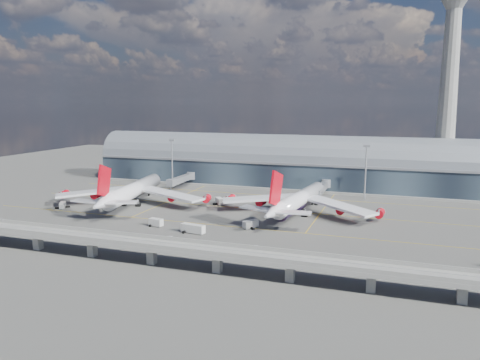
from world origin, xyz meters
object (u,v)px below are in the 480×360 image
(floodlight_mast_left, at_px, (172,162))
(service_truck_4, at_px, (302,195))
(service_truck_1, at_px, (156,222))
(service_truck_5, at_px, (219,201))
(cargo_train_0, at_px, (261,250))
(service_truck_2, at_px, (193,229))
(floodlight_mast_right, at_px, (366,171))
(airliner_left, at_px, (132,191))
(control_tower, at_px, (448,88))
(service_truck_3, at_px, (251,224))
(cargo_train_1, at_px, (178,241))
(airliner_right, at_px, (299,201))
(service_truck_0, at_px, (62,205))

(floodlight_mast_left, distance_m, service_truck_4, 73.21)
(service_truck_4, bearing_deg, service_truck_1, -109.08)
(service_truck_5, bearing_deg, cargo_train_0, -97.28)
(service_truck_2, distance_m, service_truck_5, 46.96)
(service_truck_1, relative_size, service_truck_4, 0.99)
(floodlight_mast_right, bearing_deg, cargo_train_0, -104.59)
(airliner_left, bearing_deg, control_tower, 18.92)
(floodlight_mast_right, distance_m, service_truck_4, 31.37)
(service_truck_3, relative_size, cargo_train_0, 0.86)
(cargo_train_0, bearing_deg, cargo_train_1, 73.27)
(airliner_left, height_order, service_truck_4, airliner_left)
(floodlight_mast_left, bearing_deg, airliner_right, -26.81)
(control_tower, distance_m, service_truck_5, 123.18)
(service_truck_1, xyz_separation_m, service_truck_4, (40.64, 67.24, -0.00))
(cargo_train_0, bearing_deg, airliner_right, -17.26)
(floodlight_mast_left, bearing_deg, service_truck_1, -67.12)
(service_truck_1, distance_m, service_truck_5, 43.30)
(service_truck_1, height_order, service_truck_5, service_truck_1)
(control_tower, relative_size, floodlight_mast_right, 4.01)
(control_tower, bearing_deg, service_truck_5, -148.05)
(floodlight_mast_right, bearing_deg, service_truck_1, -132.88)
(cargo_train_0, bearing_deg, control_tower, -43.11)
(floodlight_mast_left, xyz_separation_m, airliner_right, (76.92, -38.87, -7.86))
(cargo_train_0, bearing_deg, service_truck_1, 53.46)
(floodlight_mast_left, bearing_deg, airliner_left, -85.40)
(floodlight_mast_left, bearing_deg, floodlight_mast_right, 0.00)
(cargo_train_1, bearing_deg, service_truck_4, -33.15)
(floodlight_mast_left, xyz_separation_m, floodlight_mast_right, (100.00, 0.00, 0.00))
(floodlight_mast_right, xyz_separation_m, service_truck_1, (-68.76, -74.04, -12.13))
(control_tower, bearing_deg, floodlight_mast_left, -168.28)
(airliner_right, relative_size, cargo_train_1, 7.25)
(floodlight_mast_left, distance_m, cargo_train_0, 119.03)
(airliner_right, height_order, service_truck_3, airliner_right)
(service_truck_0, xyz_separation_m, service_truck_3, (86.45, -4.02, 0.11))
(service_truck_0, bearing_deg, cargo_train_0, -50.09)
(service_truck_0, bearing_deg, floodlight_mast_right, -6.79)
(service_truck_0, height_order, service_truck_5, service_truck_5)
(service_truck_0, height_order, service_truck_2, service_truck_2)
(airliner_left, bearing_deg, cargo_train_0, -41.80)
(service_truck_0, distance_m, service_truck_5, 67.77)
(floodlight_mast_right, relative_size, service_truck_2, 2.82)
(floodlight_mast_left, distance_m, airliner_left, 46.74)
(service_truck_0, height_order, cargo_train_1, service_truck_0)
(service_truck_2, bearing_deg, cargo_train_0, -104.19)
(floodlight_mast_right, distance_m, airliner_left, 106.98)
(floodlight_mast_left, distance_m, service_truck_3, 92.55)
(floodlight_mast_right, height_order, service_truck_1, floodlight_mast_right)
(airliner_left, relative_size, airliner_right, 1.05)
(service_truck_5, bearing_deg, service_truck_0, 166.17)
(cargo_train_0, bearing_deg, floodlight_mast_right, -31.38)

